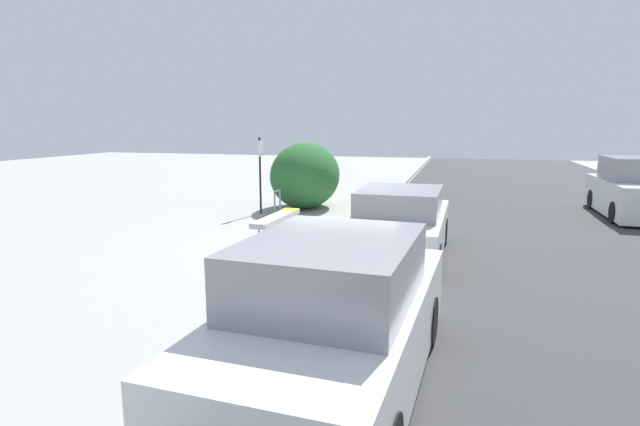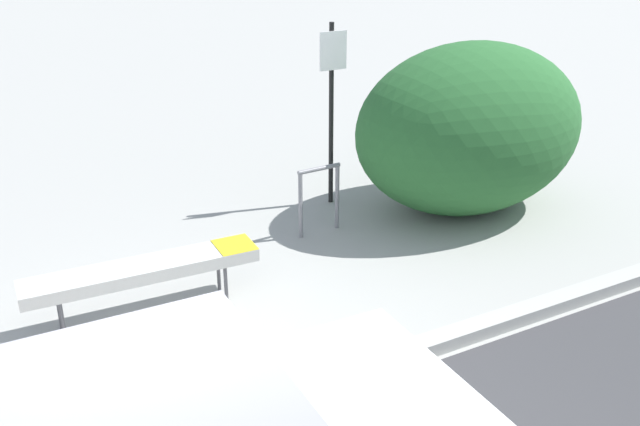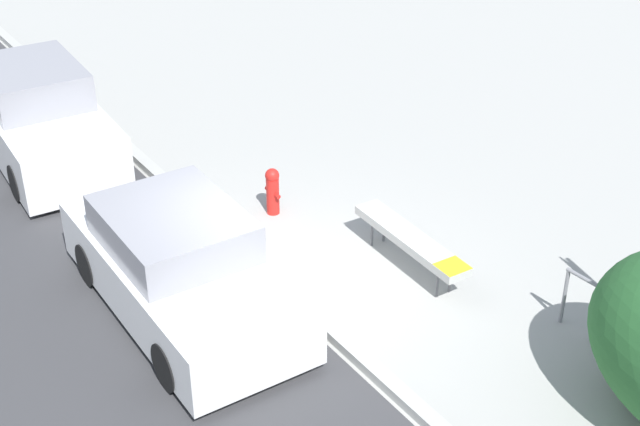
{
  "view_description": "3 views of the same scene",
  "coord_description": "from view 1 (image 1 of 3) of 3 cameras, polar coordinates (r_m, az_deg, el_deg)",
  "views": [
    {
      "loc": [
        -10.67,
        -2.4,
        2.7
      ],
      "look_at": [
        -0.27,
        0.53,
        0.76
      ],
      "focal_mm": 28.0,
      "sensor_mm": 36.0,
      "label": 1
    },
    {
      "loc": [
        -1.01,
        -4.13,
        3.58
      ],
      "look_at": [
        1.91,
        1.28,
        0.91
      ],
      "focal_mm": 40.0,
      "sensor_mm": 36.0,
      "label": 2
    },
    {
      "loc": [
        8.25,
        -5.1,
        6.99
      ],
      "look_at": [
        -0.13,
        0.57,
        1.07
      ],
      "focal_mm": 50.0,
      "sensor_mm": 36.0,
      "label": 3
    }
  ],
  "objects": [
    {
      "name": "parked_car_near",
      "position": [
        10.34,
        9.14,
        -1.4
      ],
      "size": [
        4.11,
        1.83,
        1.42
      ],
      "rotation": [
        0.0,
        0.0,
        -0.02
      ],
      "color": "black",
      "rests_on": "ground_plane"
    },
    {
      "name": "fire_hydrant",
      "position": [
        9.53,
        -5.68,
        -3.77
      ],
      "size": [
        0.36,
        0.22,
        0.77
      ],
      "color": "red",
      "rests_on": "ground_plane"
    },
    {
      "name": "sign_post",
      "position": [
        15.09,
        -6.83,
        5.11
      ],
      "size": [
        0.36,
        0.08,
        2.3
      ],
      "color": "black",
      "rests_on": "ground_plane"
    },
    {
      "name": "parked_car_far",
      "position": [
        5.19,
        1.76,
        -12.34
      ],
      "size": [
        4.37,
        1.95,
        1.62
      ],
      "rotation": [
        0.0,
        0.0,
        -0.06
      ],
      "color": "black",
      "rests_on": "ground_plane"
    },
    {
      "name": "bench",
      "position": [
        11.97,
        -4.99,
        -0.6
      ],
      "size": [
        2.19,
        0.47,
        0.54
      ],
      "rotation": [
        0.0,
        0.0,
        -0.04
      ],
      "color": "#515156",
      "rests_on": "ground_plane"
    },
    {
      "name": "shrub_hedge",
      "position": [
        16.09,
        -1.68,
        4.31
      ],
      "size": [
        3.03,
        2.15,
        2.11
      ],
      "color": "#28602D",
      "rests_on": "ground_plane"
    },
    {
      "name": "bike_rack",
      "position": [
        14.38,
        -4.89,
        1.36
      ],
      "size": [
        0.55,
        0.08,
        0.83
      ],
      "rotation": [
        0.0,
        0.0,
        0.05
      ],
      "color": "gray",
      "rests_on": "ground_plane"
    },
    {
      "name": "ground_plane",
      "position": [
        11.26,
        2.96,
        -3.69
      ],
      "size": [
        60.0,
        60.0,
        0.0
      ],
      "primitive_type": "plane",
      "color": "#9E9E99"
    },
    {
      "name": "curb",
      "position": [
        11.25,
        2.97,
        -3.37
      ],
      "size": [
        60.0,
        0.2,
        0.13
      ],
      "color": "#A8A8A3",
      "rests_on": "ground_plane"
    },
    {
      "name": "road_strip",
      "position": [
        11.34,
        29.35,
        -4.9
      ],
      "size": [
        60.0,
        10.0,
        0.01
      ],
      "color": "#38383A",
      "rests_on": "ground_plane"
    },
    {
      "name": "parked_car_across",
      "position": [
        17.28,
        32.45,
        2.11
      ],
      "size": [
        4.1,
        1.9,
        1.73
      ],
      "rotation": [
        0.0,
        0.0,
        3.14
      ],
      "color": "black",
      "rests_on": "ground_plane"
    }
  ]
}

